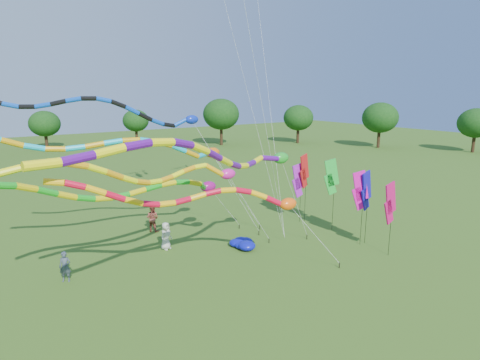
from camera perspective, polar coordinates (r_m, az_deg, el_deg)
ground at (r=21.61m, az=8.24°, el=-13.29°), size 160.00×160.00×0.00m
tree_ring at (r=22.29m, az=1.82°, el=2.53°), size 117.71×116.75×9.57m
tube_kite_red at (r=18.56m, az=-3.99°, el=-2.58°), size 13.38×3.16×6.59m
tube_kite_orange at (r=19.09m, az=-10.44°, el=0.97°), size 14.04×3.18×7.50m
tube_kite_purple at (r=17.13m, az=-1.92°, el=3.26°), size 15.95×6.41×8.52m
tube_kite_blue at (r=22.21m, az=-15.90°, el=9.20°), size 14.16×2.37×9.71m
tube_kite_cyan at (r=22.12m, az=-14.40°, el=4.52°), size 16.22×1.13×8.58m
tube_kite_green at (r=21.67m, az=-13.22°, el=-1.17°), size 14.87×4.65×6.65m
banner_pole_magenta_b at (r=25.29m, az=16.70°, el=-1.46°), size 1.12×0.47×4.74m
banner_pole_magenta_a at (r=24.13m, az=20.57°, el=-3.12°), size 1.16×0.16×4.45m
banner_pole_blue_a at (r=25.55m, az=17.52°, el=-1.48°), size 1.16×0.28×4.69m
banner_pole_green at (r=27.55m, az=12.86°, el=0.41°), size 1.12×0.46×4.99m
banner_pole_violet at (r=28.84m, az=8.28°, el=-0.08°), size 1.16×0.14×4.38m
banner_pole_red at (r=28.87m, az=9.14°, el=1.24°), size 1.14×0.38×5.04m
blue_nylon_heap at (r=24.76m, az=1.03°, el=-9.04°), size 1.51×1.65×0.57m
person_a at (r=24.74m, az=-10.49°, el=-7.82°), size 0.98×0.85×1.69m
person_b at (r=22.27m, az=-23.62°, el=-11.24°), size 0.68×0.61×1.57m
person_c at (r=27.93m, az=-12.35°, el=-5.32°), size 1.12×1.14×1.86m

